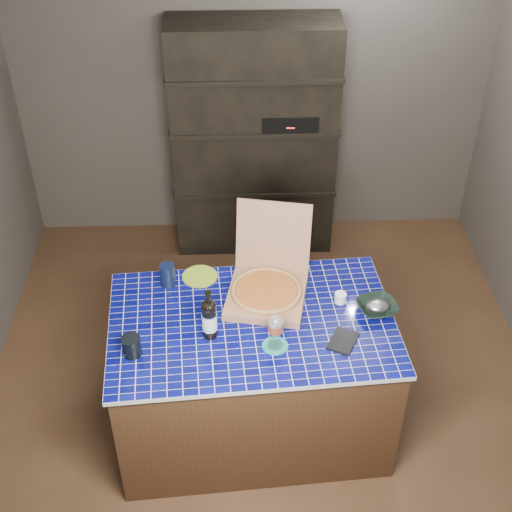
{
  "coord_description": "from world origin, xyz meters",
  "views": [
    {
      "loc": [
        -0.16,
        -3.16,
        3.46
      ],
      "look_at": [
        -0.04,
        0.0,
        1.01
      ],
      "focal_mm": 50.0,
      "sensor_mm": 36.0,
      "label": 1
    }
  ],
  "objects_px": {
    "wine_glass": "(276,326)",
    "kitchen_island": "(252,375)",
    "pizza_box": "(267,287)",
    "mead_bottle": "(209,319)",
    "dvd_case": "(343,341)",
    "bowl": "(377,308)"
  },
  "relations": [
    {
      "from": "kitchen_island",
      "to": "pizza_box",
      "type": "xyz_separation_m",
      "value": [
        0.09,
        0.2,
        0.48
      ]
    },
    {
      "from": "pizza_box",
      "to": "bowl",
      "type": "xyz_separation_m",
      "value": [
        0.59,
        -0.15,
        -0.04
      ]
    },
    {
      "from": "mead_bottle",
      "to": "wine_glass",
      "type": "bearing_deg",
      "value": -15.43
    },
    {
      "from": "dvd_case",
      "to": "bowl",
      "type": "xyz_separation_m",
      "value": [
        0.22,
        0.23,
        0.02
      ]
    },
    {
      "from": "kitchen_island",
      "to": "bowl",
      "type": "relative_size",
      "value": 7.38
    },
    {
      "from": "kitchen_island",
      "to": "mead_bottle",
      "type": "relative_size",
      "value": 5.23
    },
    {
      "from": "wine_glass",
      "to": "bowl",
      "type": "bearing_deg",
      "value": 23.43
    },
    {
      "from": "wine_glass",
      "to": "dvd_case",
      "type": "relative_size",
      "value": 1.16
    },
    {
      "from": "kitchen_island",
      "to": "pizza_box",
      "type": "bearing_deg",
      "value": 61.8
    },
    {
      "from": "pizza_box",
      "to": "bowl",
      "type": "bearing_deg",
      "value": -2.61
    },
    {
      "from": "kitchen_island",
      "to": "mead_bottle",
      "type": "xyz_separation_m",
      "value": [
        -0.22,
        -0.1,
        0.54
      ]
    },
    {
      "from": "wine_glass",
      "to": "kitchen_island",
      "type": "bearing_deg",
      "value": 120.47
    },
    {
      "from": "bowl",
      "to": "mead_bottle",
      "type": "bearing_deg",
      "value": -170.33
    },
    {
      "from": "pizza_box",
      "to": "wine_glass",
      "type": "relative_size",
      "value": 2.87
    },
    {
      "from": "dvd_case",
      "to": "mead_bottle",
      "type": "bearing_deg",
      "value": -158.98
    },
    {
      "from": "kitchen_island",
      "to": "dvd_case",
      "type": "relative_size",
      "value": 9.06
    },
    {
      "from": "pizza_box",
      "to": "kitchen_island",
      "type": "bearing_deg",
      "value": -102.86
    },
    {
      "from": "kitchen_island",
      "to": "wine_glass",
      "type": "xyz_separation_m",
      "value": [
        0.11,
        -0.19,
        0.56
      ]
    },
    {
      "from": "wine_glass",
      "to": "bowl",
      "type": "relative_size",
      "value": 0.94
    },
    {
      "from": "mead_bottle",
      "to": "wine_glass",
      "type": "distance_m",
      "value": 0.35
    },
    {
      "from": "pizza_box",
      "to": "bowl",
      "type": "height_order",
      "value": "pizza_box"
    },
    {
      "from": "kitchen_island",
      "to": "wine_glass",
      "type": "distance_m",
      "value": 0.61
    }
  ]
}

